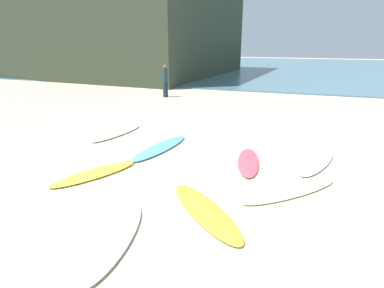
{
  "coord_description": "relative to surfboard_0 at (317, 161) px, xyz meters",
  "views": [
    {
      "loc": [
        3.69,
        -3.32,
        2.91
      ],
      "look_at": [
        0.98,
        4.3,
        0.3
      ],
      "focal_mm": 29.94,
      "sensor_mm": 36.0,
      "label": 1
    }
  ],
  "objects": [
    {
      "name": "surfboard_5",
      "position": [
        -0.53,
        -1.96,
        -0.01
      ],
      "size": [
        2.01,
        2.11,
        0.06
      ],
      "primitive_type": "ellipsoid",
      "rotation": [
        0.0,
        0.0,
        2.39
      ],
      "color": "#F7E1BE",
      "rests_on": "ground_plane"
    },
    {
      "name": "surfboard_3",
      "position": [
        -2.99,
        -4.58,
        0.01
      ],
      "size": [
        1.02,
        2.27,
        0.09
      ],
      "primitive_type": "ellipsoid",
      "rotation": [
        0.0,
        0.0,
        3.34
      ],
      "color": "white",
      "rests_on": "ground_plane"
    },
    {
      "name": "coastal_headland",
      "position": [
        -22.83,
        19.51,
        4.84
      ],
      "size": [
        31.06,
        18.47,
        9.76
      ],
      "primitive_type": "cube",
      "rotation": [
        0.0,
        0.0,
        -0.07
      ],
      "color": "#333D2D",
      "rests_on": "ground_plane"
    },
    {
      "name": "surfboard_7",
      "position": [
        -1.92,
        -3.3,
        -0.0
      ],
      "size": [
        2.05,
        2.07,
        0.06
      ],
      "primitive_type": "ellipsoid",
      "rotation": [
        0.0,
        0.0,
        0.78
      ],
      "color": "orange",
      "rests_on": "ground_plane"
    },
    {
      "name": "ocean_water",
      "position": [
        -4.14,
        31.12,
        0.0
      ],
      "size": [
        120.0,
        40.0,
        0.08
      ],
      "primitive_type": "cube",
      "color": "slate",
      "rests_on": "ground_plane"
    },
    {
      "name": "beachgoer_mid",
      "position": [
        -7.63,
        7.78,
        0.92
      ],
      "size": [
        0.36,
        0.36,
        1.71
      ],
      "rotation": [
        0.0,
        0.0,
        4.36
      ],
      "color": "#1E3342",
      "rests_on": "ground_plane"
    },
    {
      "name": "surfboard_0",
      "position": [
        0.0,
        0.0,
        0.0
      ],
      "size": [
        1.17,
        2.45,
        0.07
      ],
      "primitive_type": "ellipsoid",
      "rotation": [
        0.0,
        0.0,
        2.87
      ],
      "color": "white",
      "rests_on": "ground_plane"
    },
    {
      "name": "surfboard_8",
      "position": [
        -6.13,
        0.52,
        0.0
      ],
      "size": [
        0.85,
        2.33,
        0.08
      ],
      "primitive_type": "ellipsoid",
      "rotation": [
        0.0,
        0.0,
        -0.14
      ],
      "color": "silver",
      "rests_on": "ground_plane"
    },
    {
      "name": "surfboard_2",
      "position": [
        -1.62,
        -0.63,
        -0.0
      ],
      "size": [
        0.87,
        2.1,
        0.07
      ],
      "primitive_type": "ellipsoid",
      "rotation": [
        0.0,
        0.0,
        0.18
      ],
      "color": "#DF4A5B",
      "rests_on": "ground_plane"
    },
    {
      "name": "ground_plane",
      "position": [
        -4.14,
        -4.81,
        -0.04
      ],
      "size": [
        120.0,
        120.0,
        0.0
      ],
      "primitive_type": "plane",
      "color": "#C6B28E"
    },
    {
      "name": "surfboard_1",
      "position": [
        -4.16,
        -0.35,
        0.01
      ],
      "size": [
        0.92,
        2.6,
        0.09
      ],
      "primitive_type": "ellipsoid",
      "rotation": [
        0.0,
        0.0,
        3.0
      ],
      "color": "#54A2E0",
      "rests_on": "ground_plane"
    },
    {
      "name": "surfboard_6",
      "position": [
        -4.78,
        -2.55,
        0.01
      ],
      "size": [
        1.4,
        2.14,
        0.09
      ],
      "primitive_type": "ellipsoid",
      "rotation": [
        0.0,
        0.0,
        2.7
      ],
      "color": "yellow",
      "rests_on": "ground_plane"
    }
  ]
}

